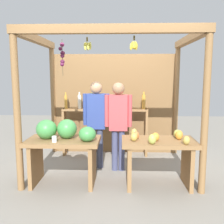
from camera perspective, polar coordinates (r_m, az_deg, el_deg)
ground_plane at (r=4.82m, az=0.09°, el=-12.32°), size 12.00×12.00×0.00m
market_stall at (r=4.95m, az=0.26°, el=4.75°), size 2.78×2.04×2.37m
fruit_counter_left at (r=4.03m, az=-10.90°, el=-6.72°), size 1.12×0.64×1.02m
fruit_counter_right at (r=4.00m, az=10.32°, el=-8.72°), size 1.12×0.64×0.87m
bottle_shelf_unit at (r=5.32m, az=-1.54°, el=-1.44°), size 1.78×0.22×1.36m
vendor_man at (r=4.58m, az=-3.51°, el=-1.16°), size 0.48×0.21×1.58m
vendor_woman at (r=4.46m, az=1.41°, el=-1.51°), size 0.48×0.21×1.57m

